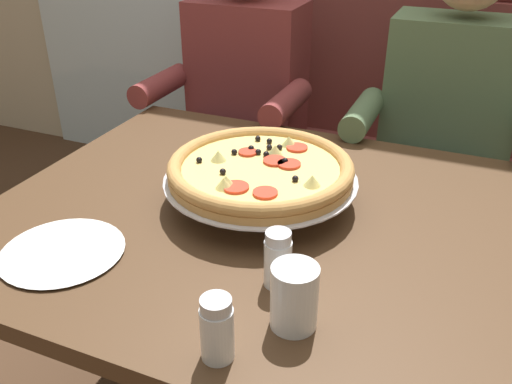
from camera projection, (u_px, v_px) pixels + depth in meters
name	position (u px, v px, depth m)	size (l,w,h in m)	color
booth_bench	(346.00, 165.00, 2.16)	(1.57, 0.78, 1.13)	brown
dining_table	(247.00, 241.00, 1.26)	(1.12, 0.99, 0.72)	#4C331E
diner_left	(235.00, 98.00, 1.91)	(0.54, 0.64, 1.27)	#2D3342
diner_right	(444.00, 128.00, 1.67)	(0.54, 0.64, 1.27)	#2D3342
pizza	(261.00, 170.00, 1.21)	(0.43, 0.43, 0.11)	silver
shaker_pepper_flakes	(217.00, 333.00, 0.81)	(0.05, 0.05, 0.11)	white
shaker_parmesan	(278.00, 263.00, 0.97)	(0.05, 0.05, 0.11)	white
plate_near_left	(62.00, 249.00, 1.07)	(0.24, 0.24, 0.02)	white
drinking_glass	(294.00, 300.00, 0.87)	(0.08, 0.08, 0.11)	silver
patio_chair	(230.00, 32.00, 3.64)	(0.43, 0.43, 0.86)	black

